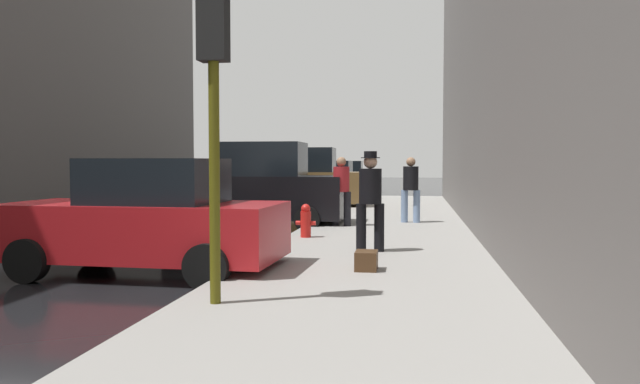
{
  "coord_description": "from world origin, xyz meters",
  "views": [
    {
      "loc": [
        6.7,
        -9.34,
        1.74
      ],
      "look_at": [
        4.12,
        7.73,
        0.9
      ],
      "focal_mm": 35.0,
      "sensor_mm": 36.0,
      "label": 1
    }
  ],
  "objects_px": {
    "pedestrian_in_jeans": "(411,186)",
    "parked_black_suv": "(259,189)",
    "pedestrian_in_red_jacket": "(341,187)",
    "parked_gray_coupe": "(328,181)",
    "parked_dark_green_sedan": "(343,177)",
    "duffel_bag": "(366,261)",
    "fire_hydrant": "(306,221)",
    "traffic_light": "(214,70)",
    "parked_red_hatchback": "(147,220)",
    "pedestrian_with_fedora": "(370,196)",
    "parked_bronze_suv": "(302,181)"
  },
  "relations": [
    {
      "from": "parked_red_hatchback",
      "to": "pedestrian_with_fedora",
      "type": "distance_m",
      "value": 3.85
    },
    {
      "from": "parked_red_hatchback",
      "to": "pedestrian_with_fedora",
      "type": "relative_size",
      "value": 2.4
    },
    {
      "from": "traffic_light",
      "to": "duffel_bag",
      "type": "distance_m",
      "value": 3.76
    },
    {
      "from": "fire_hydrant",
      "to": "pedestrian_in_red_jacket",
      "type": "height_order",
      "value": "pedestrian_in_red_jacket"
    },
    {
      "from": "pedestrian_in_red_jacket",
      "to": "pedestrian_in_jeans",
      "type": "height_order",
      "value": "same"
    },
    {
      "from": "parked_gray_coupe",
      "to": "parked_dark_green_sedan",
      "type": "bearing_deg",
      "value": 90.0
    },
    {
      "from": "parked_red_hatchback",
      "to": "parked_black_suv",
      "type": "xyz_separation_m",
      "value": [
        -0.0,
        6.97,
        0.18
      ]
    },
    {
      "from": "parked_red_hatchback",
      "to": "pedestrian_in_red_jacket",
      "type": "relative_size",
      "value": 2.5
    },
    {
      "from": "pedestrian_in_red_jacket",
      "to": "parked_gray_coupe",
      "type": "bearing_deg",
      "value": 99.28
    },
    {
      "from": "parked_black_suv",
      "to": "pedestrian_in_red_jacket",
      "type": "xyz_separation_m",
      "value": [
        2.27,
        -0.66,
        0.07
      ]
    },
    {
      "from": "parked_black_suv",
      "to": "parked_gray_coupe",
      "type": "height_order",
      "value": "parked_black_suv"
    },
    {
      "from": "parked_black_suv",
      "to": "pedestrian_in_red_jacket",
      "type": "height_order",
      "value": "parked_black_suv"
    },
    {
      "from": "parked_gray_coupe",
      "to": "pedestrian_in_jeans",
      "type": "xyz_separation_m",
      "value": [
        3.97,
        -12.78,
        0.26
      ]
    },
    {
      "from": "parked_red_hatchback",
      "to": "fire_hydrant",
      "type": "relative_size",
      "value": 6.06
    },
    {
      "from": "parked_bronze_suv",
      "to": "pedestrian_in_red_jacket",
      "type": "height_order",
      "value": "parked_bronze_suv"
    },
    {
      "from": "parked_black_suv",
      "to": "traffic_light",
      "type": "xyz_separation_m",
      "value": [
        1.85,
        -9.3,
        1.73
      ]
    },
    {
      "from": "parked_black_suv",
      "to": "pedestrian_in_jeans",
      "type": "relative_size",
      "value": 2.7
    },
    {
      "from": "parked_dark_green_sedan",
      "to": "pedestrian_with_fedora",
      "type": "bearing_deg",
      "value": -82.37
    },
    {
      "from": "duffel_bag",
      "to": "pedestrian_in_red_jacket",
      "type": "bearing_deg",
      "value": 99.97
    },
    {
      "from": "parked_gray_coupe",
      "to": "traffic_light",
      "type": "bearing_deg",
      "value": -85.3
    },
    {
      "from": "parked_bronze_suv",
      "to": "pedestrian_in_jeans",
      "type": "height_order",
      "value": "parked_bronze_suv"
    },
    {
      "from": "pedestrian_with_fedora",
      "to": "pedestrian_in_red_jacket",
      "type": "xyz_separation_m",
      "value": [
        -1.02,
        4.34,
        -0.03
      ]
    },
    {
      "from": "parked_gray_coupe",
      "to": "duffel_bag",
      "type": "height_order",
      "value": "parked_gray_coupe"
    },
    {
      "from": "fire_hydrant",
      "to": "pedestrian_with_fedora",
      "type": "height_order",
      "value": "pedestrian_with_fedora"
    },
    {
      "from": "parked_dark_green_sedan",
      "to": "pedestrian_in_red_jacket",
      "type": "height_order",
      "value": "pedestrian_in_red_jacket"
    },
    {
      "from": "parked_dark_green_sedan",
      "to": "traffic_light",
      "type": "height_order",
      "value": "traffic_light"
    },
    {
      "from": "fire_hydrant",
      "to": "pedestrian_with_fedora",
      "type": "bearing_deg",
      "value": -51.59
    },
    {
      "from": "parked_red_hatchback",
      "to": "duffel_bag",
      "type": "bearing_deg",
      "value": 1.06
    },
    {
      "from": "parked_black_suv",
      "to": "pedestrian_in_jeans",
      "type": "distance_m",
      "value": 4.0
    },
    {
      "from": "parked_bronze_suv",
      "to": "traffic_light",
      "type": "bearing_deg",
      "value": -83.25
    },
    {
      "from": "traffic_light",
      "to": "parked_black_suv",
      "type": "bearing_deg",
      "value": 101.27
    },
    {
      "from": "pedestrian_in_red_jacket",
      "to": "fire_hydrant",
      "type": "bearing_deg",
      "value": -100.74
    },
    {
      "from": "parked_red_hatchback",
      "to": "parked_gray_coupe",
      "type": "distance_m",
      "value": 20.22
    },
    {
      "from": "parked_red_hatchback",
      "to": "fire_hydrant",
      "type": "distance_m",
      "value": 4.27
    },
    {
      "from": "pedestrian_in_jeans",
      "to": "duffel_bag",
      "type": "height_order",
      "value": "pedestrian_in_jeans"
    },
    {
      "from": "parked_bronze_suv",
      "to": "pedestrian_in_jeans",
      "type": "bearing_deg",
      "value": -56.05
    },
    {
      "from": "parked_black_suv",
      "to": "traffic_light",
      "type": "relative_size",
      "value": 1.28
    },
    {
      "from": "pedestrian_in_red_jacket",
      "to": "parked_red_hatchback",
      "type": "bearing_deg",
      "value": -109.78
    },
    {
      "from": "parked_black_suv",
      "to": "parked_gray_coupe",
      "type": "bearing_deg",
      "value": 90.0
    },
    {
      "from": "parked_gray_coupe",
      "to": "parked_dark_green_sedan",
      "type": "xyz_separation_m",
      "value": [
        0.0,
        6.33,
        0.0
      ]
    },
    {
      "from": "parked_red_hatchback",
      "to": "parked_bronze_suv",
      "type": "distance_m",
      "value": 13.34
    },
    {
      "from": "parked_bronze_suv",
      "to": "fire_hydrant",
      "type": "distance_m",
      "value": 9.67
    },
    {
      "from": "parked_black_suv",
      "to": "fire_hydrant",
      "type": "xyz_separation_m",
      "value": [
        1.8,
        -3.12,
        -0.54
      ]
    },
    {
      "from": "parked_dark_green_sedan",
      "to": "pedestrian_in_red_jacket",
      "type": "xyz_separation_m",
      "value": [
        2.27,
        -20.23,
        0.26
      ]
    },
    {
      "from": "parked_dark_green_sedan",
      "to": "traffic_light",
      "type": "distance_m",
      "value": 29.0
    },
    {
      "from": "parked_gray_coupe",
      "to": "pedestrian_in_jeans",
      "type": "height_order",
      "value": "pedestrian_in_jeans"
    },
    {
      "from": "pedestrian_with_fedora",
      "to": "duffel_bag",
      "type": "bearing_deg",
      "value": -87.65
    },
    {
      "from": "pedestrian_with_fedora",
      "to": "pedestrian_in_jeans",
      "type": "distance_m",
      "value": 5.5
    },
    {
      "from": "pedestrian_in_jeans",
      "to": "parked_black_suv",
      "type": "bearing_deg",
      "value": -173.29
    },
    {
      "from": "parked_gray_coupe",
      "to": "traffic_light",
      "type": "height_order",
      "value": "traffic_light"
    }
  ]
}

